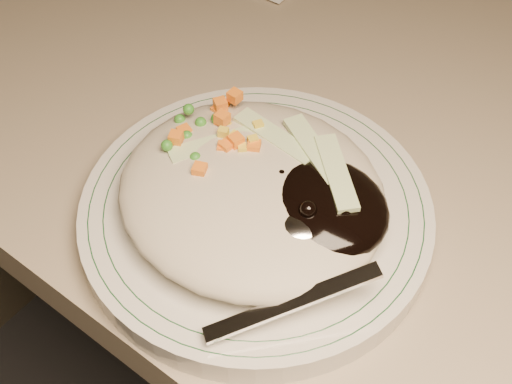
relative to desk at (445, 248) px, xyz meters
The scene contains 4 objects.
desk is the anchor object (origin of this frame).
plate 0.32m from the desk, 111.01° to the right, with size 0.25×0.25×0.02m, color silver.
plate_rim 0.32m from the desk, 111.01° to the right, with size 0.24×0.24×0.00m.
meal 0.34m from the desk, 109.96° to the right, with size 0.21×0.19×0.05m.
Camera 1 is at (0.11, 0.90, 1.16)m, focal length 50.00 mm.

